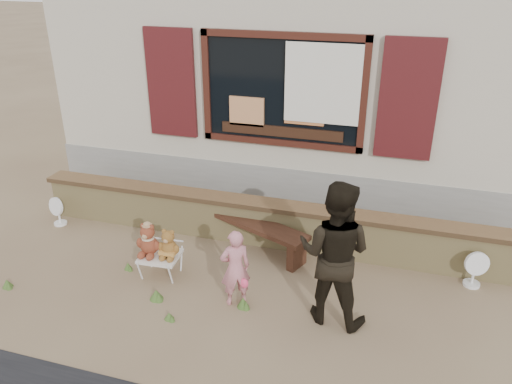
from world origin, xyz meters
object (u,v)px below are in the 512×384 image
(folding_chair, at_px, (160,257))
(teddy_bear_left, at_px, (148,239))
(bench, at_px, (254,229))
(teddy_bear_right, at_px, (169,243))
(adult, at_px, (334,253))
(child, at_px, (235,268))

(folding_chair, height_order, teddy_bear_left, teddy_bear_left)
(bench, distance_m, folding_chair, 1.40)
(teddy_bear_right, height_order, adult, adult)
(teddy_bear_right, relative_size, child, 0.40)
(bench, relative_size, teddy_bear_left, 3.86)
(teddy_bear_left, distance_m, child, 1.31)
(bench, relative_size, child, 1.74)
(folding_chair, bearing_deg, bench, 42.07)
(teddy_bear_left, bearing_deg, bench, 38.50)
(teddy_bear_left, xyz_separation_m, adult, (2.42, -0.20, 0.33))
(folding_chair, xyz_separation_m, child, (1.14, -0.28, 0.22))
(child, bearing_deg, teddy_bear_left, -42.79)
(folding_chair, xyz_separation_m, adult, (2.28, -0.21, 0.59))
(folding_chair, xyz_separation_m, teddy_bear_left, (-0.14, -0.01, 0.25))
(folding_chair, height_order, teddy_bear_right, teddy_bear_right)
(folding_chair, height_order, adult, adult)
(teddy_bear_left, bearing_deg, teddy_bear_right, -0.00)
(bench, relative_size, adult, 1.00)
(bench, bearing_deg, folding_chair, -111.66)
(teddy_bear_left, bearing_deg, folding_chair, 0.00)
(child, height_order, adult, adult)
(teddy_bear_left, bearing_deg, child, -15.36)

